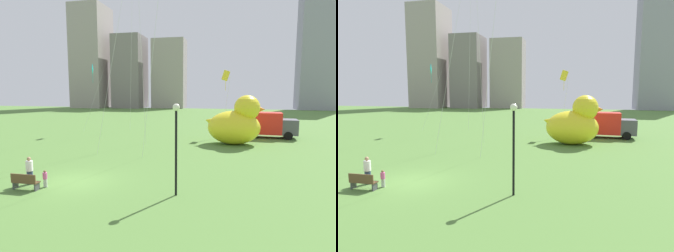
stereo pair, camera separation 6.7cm
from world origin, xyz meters
The scene contains 10 objects.
ground_plane centered at (0.00, 0.00, 0.00)m, with size 140.00×140.00×0.00m, color #527D38.
park_bench centered at (-1.89, -1.82, 0.47)m, with size 1.49×0.46×0.90m.
person_adult centered at (-2.29, -0.91, 0.87)m, with size 0.39×0.39×1.58m.
person_child centered at (-1.10, -1.20, 0.53)m, with size 0.24×0.24×0.97m.
giant_inflatable_duck centered at (9.27, 14.28, 2.07)m, with size 5.87×3.77×4.87m.
lamppost centered at (6.18, -0.83, 3.19)m, with size 0.36×0.36×4.68m.
box_truck centered at (12.84, 19.22, 1.44)m, with size 5.98×2.67×2.85m.
city_skyline centered at (-7.83, 70.83, 14.18)m, with size 76.57×12.44×33.86m.
kite_teal centered at (-8.30, 18.93, 7.66)m, with size 2.49×2.49×8.59m.
kite_yellow centered at (8.04, 19.64, 6.98)m, with size 1.00×0.89×7.65m.
Camera 1 is at (8.88, -14.81, 5.33)m, focal length 30.94 mm.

